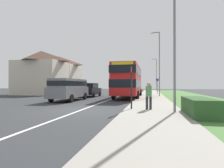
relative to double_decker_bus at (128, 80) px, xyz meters
The scene contains 16 objects.
ground_plane 11.40m from the double_decker_bus, 98.13° to the right, with size 120.00×120.00×0.00m, color #2D3033.
lane_marking_centre 4.07m from the double_decker_bus, 117.15° to the right, with size 0.14×60.00×0.01m, color silver.
pavement_near_side 6.09m from the double_decker_bus, 62.77° to the right, with size 3.20×68.00×0.12m, color gray.
grass_verge_seaward 8.84m from the double_decker_bus, 36.33° to the right, with size 6.00×68.00×0.08m, color #477538.
roadside_hedge 13.26m from the double_decker_bus, 68.97° to the right, with size 1.10×3.06×0.90m, color #2D5128.
double_decker_bus is the anchor object (origin of this frame).
parked_van_grey 7.28m from the double_decker_bus, 134.83° to the right, with size 2.11×5.47×2.08m.
parked_car_black 5.29m from the double_decker_bus, 169.50° to the left, with size 2.00×4.35×1.74m.
pedestrian_at_stop 11.22m from the double_decker_bus, 77.55° to the right, with size 0.34×0.34×1.67m.
pedestrian_walking_away 4.15m from the double_decker_bus, 50.71° to the left, with size 0.34×0.34×1.67m.
bus_stop_sign 10.91m from the double_decker_bus, 82.52° to the right, with size 0.09×0.52×2.60m.
cycle_route_sign 8.29m from the double_decker_bus, 64.30° to the left, with size 0.44×0.08×2.52m.
street_lamp_near 12.48m from the double_decker_bus, 72.82° to the right, with size 1.14×0.20×8.00m.
street_lamp_mid 4.93m from the double_decker_bus, 33.11° to the left, with size 1.14×0.20×8.21m.
street_lamp_far 21.47m from the double_decker_bus, 79.75° to the left, with size 1.14×0.20×7.41m.
house_terrace_far_side 16.04m from the double_decker_bus, 153.28° to the left, with size 7.00×11.06×6.86m.
Camera 1 is at (4.06, -10.47, 1.52)m, focal length 29.49 mm.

